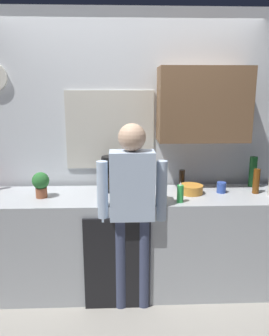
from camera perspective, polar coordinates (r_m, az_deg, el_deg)
ground_plane at (r=3.14m, az=-0.38°, el=-22.67°), size 8.00×8.00×0.00m
kitchen_counter at (r=3.16m, az=-0.58°, el=-12.69°), size 3.17×0.64×0.92m
dishwasher_panel at (r=2.89m, az=-3.04°, el=-16.41°), size 0.56×0.02×0.83m
back_wall_assembly at (r=3.28m, az=0.57°, el=4.75°), size 4.77×0.42×2.60m
coffee_maker at (r=3.13m, az=-4.11°, el=-1.16°), size 0.20×0.20×0.33m
bottle_dark_sauce at (r=3.21m, az=8.23°, el=-1.90°), size 0.06×0.06×0.18m
bottle_green_wine at (r=3.42m, az=19.90°, el=-0.60°), size 0.07×0.07×0.30m
bottle_amber_beer at (r=3.21m, az=20.44°, el=-2.17°), size 0.06×0.06×0.23m
cup_blue_mug at (r=3.15m, az=14.89°, el=-3.29°), size 0.08×0.08×0.10m
mixing_bowl at (r=3.07m, az=9.79°, el=-3.66°), size 0.22×0.22×0.08m
potted_plant at (r=3.00m, az=-16.00°, el=-2.55°), size 0.15×0.15×0.23m
dish_soap at (r=2.80m, az=7.98°, el=-4.40°), size 0.06×0.06×0.18m
person_at_sink at (r=2.70m, az=-0.41°, el=-6.12°), size 0.57×0.22×1.60m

